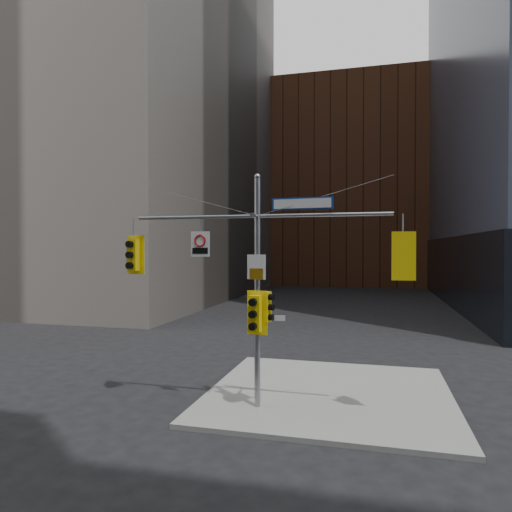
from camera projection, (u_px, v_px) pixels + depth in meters
The scene contains 13 objects.
ground at pixel (239, 437), 12.11m from camera, with size 160.00×160.00×0.00m, color black.
sidewalk_corner at pixel (329, 394), 15.47m from camera, with size 8.00×8.00×0.15m, color gray.
brick_midrise at pixel (351, 188), 68.00m from camera, with size 26.00×20.00×28.00m, color brown.
signal_assembly at pixel (257, 268), 13.96m from camera, with size 8.00×0.80×7.30m.
traffic_light_west_arm at pixel (133, 255), 15.03m from camera, with size 0.62×0.51×1.29m.
traffic_light_east_arm at pixel (403, 256), 12.89m from camera, with size 0.65×0.54×1.37m.
traffic_light_pole_side at pixel (267, 307), 13.90m from camera, with size 0.40×0.34×0.92m.
traffic_light_pole_front at pixel (255, 313), 13.73m from camera, with size 0.64×0.54×1.34m.
street_sign_blade at pixel (302, 204), 13.59m from camera, with size 1.86×0.21×0.36m.
regulatory_sign_arm at pixel (200, 243), 14.40m from camera, with size 0.64×0.09×0.80m.
regulatory_sign_pole at pixel (256, 268), 13.85m from camera, with size 0.58×0.06×0.76m.
street_blade_ew at pixel (272, 318), 13.88m from camera, with size 0.82×0.11×0.17m.
street_blade_ns at pixel (261, 316), 14.43m from camera, with size 0.08×0.77×0.15m.
Camera 1 is at (3.47, -11.52, 5.01)m, focal length 32.00 mm.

